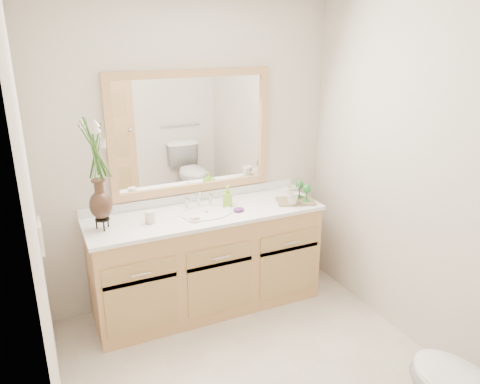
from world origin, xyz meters
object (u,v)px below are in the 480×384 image
tumbler (150,217)px  tray (295,201)px  flower_vase (96,159)px  soap_bottle (228,197)px

tumbler → tray: size_ratio=0.30×
flower_vase → tumbler: size_ratio=8.30×
flower_vase → tray: flower_vase is taller
flower_vase → soap_bottle: size_ratio=5.05×
tumbler → soap_bottle: size_ratio=0.61×
flower_vase → soap_bottle: bearing=3.1°
tumbler → tray: tumbler is taller
tray → soap_bottle: bearing=-176.7°
flower_vase → tray: (1.53, -0.10, -0.51)m
tray → tumbler: bearing=-163.9°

